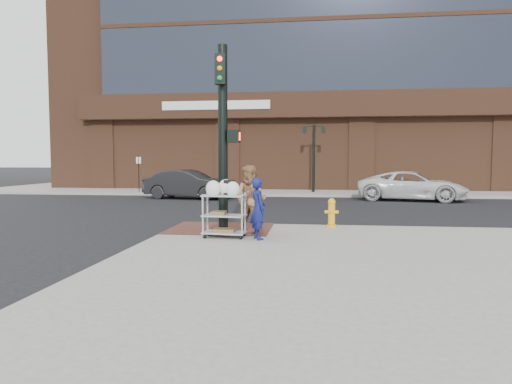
# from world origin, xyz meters

# --- Properties ---
(ground) EXTENTS (220.00, 220.00, 0.00)m
(ground) POSITION_xyz_m (0.00, 0.00, 0.00)
(ground) COLOR black
(ground) RESTS_ON ground
(sidewalk_far) EXTENTS (65.00, 36.00, 0.15)m
(sidewalk_far) POSITION_xyz_m (12.50, 32.00, 0.07)
(sidewalk_far) COLOR gray
(sidewalk_far) RESTS_ON ground
(brick_curb_ramp) EXTENTS (2.80, 2.40, 0.01)m
(brick_curb_ramp) POSITION_xyz_m (-0.60, 0.90, 0.16)
(brick_curb_ramp) COLOR brown
(brick_curb_ramp) RESTS_ON sidewalk_near
(bank_building) EXTENTS (42.00, 26.00, 28.00)m
(bank_building) POSITION_xyz_m (5.00, 31.00, 14.15)
(bank_building) COLOR brown
(bank_building) RESTS_ON sidewalk_far
(lamp_post) EXTENTS (1.32, 0.22, 4.00)m
(lamp_post) POSITION_xyz_m (2.00, 16.00, 2.62)
(lamp_post) COLOR black
(lamp_post) RESTS_ON sidewalk_far
(parking_sign) EXTENTS (0.05, 0.05, 2.20)m
(parking_sign) POSITION_xyz_m (-8.50, 15.00, 1.25)
(parking_sign) COLOR black
(parking_sign) RESTS_ON sidewalk_far
(traffic_signal_pole) EXTENTS (0.61, 0.51, 5.00)m
(traffic_signal_pole) POSITION_xyz_m (-0.48, 0.77, 2.83)
(traffic_signal_pole) COLOR black
(traffic_signal_pole) RESTS_ON sidewalk_near
(woman_blue) EXTENTS (0.56, 0.64, 1.48)m
(woman_blue) POSITION_xyz_m (0.64, -0.69, 0.89)
(woman_blue) COLOR navy
(woman_blue) RESTS_ON sidewalk_near
(pedestrian_tan) EXTENTS (1.01, 0.88, 1.78)m
(pedestrian_tan) POSITION_xyz_m (0.37, 0.01, 1.04)
(pedestrian_tan) COLOR #9F704A
(pedestrian_tan) RESTS_ON sidewalk_near
(sedan_dark) EXTENTS (4.93, 2.48, 1.55)m
(sedan_dark) POSITION_xyz_m (-4.63, 12.13, 0.78)
(sedan_dark) COLOR black
(sedan_dark) RESTS_ON ground
(minivan_white) EXTENTS (5.77, 3.59, 1.49)m
(minivan_white) POSITION_xyz_m (6.98, 12.49, 0.74)
(minivan_white) COLOR silver
(minivan_white) RESTS_ON ground
(utility_cart) EXTENTS (1.08, 0.67, 1.43)m
(utility_cart) POSITION_xyz_m (-0.21, -0.54, 0.80)
(utility_cart) COLOR #A4A4A9
(utility_cart) RESTS_ON sidewalk_near
(fire_hydrant) EXTENTS (0.39, 0.27, 0.83)m
(fire_hydrant) POSITION_xyz_m (2.48, 1.52, 0.57)
(fire_hydrant) COLOR #FFA915
(fire_hydrant) RESTS_ON sidewalk_near
(newsbox_red) EXTENTS (0.49, 0.46, 0.94)m
(newsbox_red) POSITION_xyz_m (-6.56, 15.53, 0.62)
(newsbox_red) COLOR red
(newsbox_red) RESTS_ON sidewalk_far
(newsbox_yellow) EXTENTS (0.42, 0.39, 0.88)m
(newsbox_yellow) POSITION_xyz_m (-6.47, 15.01, 0.59)
(newsbox_yellow) COLOR gold
(newsbox_yellow) RESTS_ON sidewalk_far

